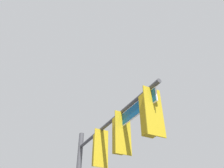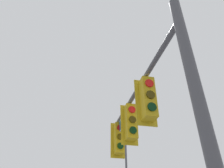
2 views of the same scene
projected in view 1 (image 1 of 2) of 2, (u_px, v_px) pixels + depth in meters
The scene contains 1 object.
signal_pole_near at pixel (105, 155), 7.00m from camera, with size 5.49×1.04×5.58m.
Camera 1 is at (2.36, -9.86, 1.79)m, focal length 35.00 mm.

